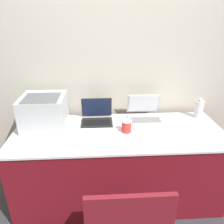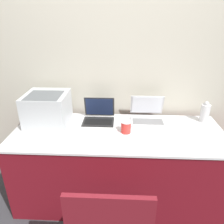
{
  "view_description": "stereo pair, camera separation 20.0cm",
  "coord_description": "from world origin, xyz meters",
  "px_view_note": "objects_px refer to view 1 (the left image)",
  "views": [
    {
      "loc": [
        -0.17,
        -1.42,
        1.77
      ],
      "look_at": [
        -0.06,
        0.41,
        0.95
      ],
      "focal_mm": 35.0,
      "sensor_mm": 36.0,
      "label": 1
    },
    {
      "loc": [
        0.03,
        -1.42,
        1.77
      ],
      "look_at": [
        -0.06,
        0.41,
        0.95
      ],
      "focal_mm": 35.0,
      "sensor_mm": 36.0,
      "label": 2
    }
  ],
  "objects_px": {
    "laptop_right": "(145,114)",
    "laptop_left": "(97,117)",
    "metal_pitcher": "(199,108)",
    "coffee_cup": "(127,126)",
    "external_keyboard": "(96,133)",
    "printer": "(44,111)"
  },
  "relations": [
    {
      "from": "laptop_right",
      "to": "metal_pitcher",
      "type": "height_order",
      "value": "laptop_right"
    },
    {
      "from": "external_keyboard",
      "to": "metal_pitcher",
      "type": "relative_size",
      "value": 1.86
    },
    {
      "from": "coffee_cup",
      "to": "external_keyboard",
      "type": "bearing_deg",
      "value": -175.55
    },
    {
      "from": "laptop_left",
      "to": "external_keyboard",
      "type": "distance_m",
      "value": 0.25
    },
    {
      "from": "printer",
      "to": "external_keyboard",
      "type": "distance_m",
      "value": 0.55
    },
    {
      "from": "laptop_left",
      "to": "laptop_right",
      "type": "bearing_deg",
      "value": 5.03
    },
    {
      "from": "printer",
      "to": "metal_pitcher",
      "type": "height_order",
      "value": "printer"
    },
    {
      "from": "laptop_left",
      "to": "laptop_right",
      "type": "height_order",
      "value": "laptop_right"
    },
    {
      "from": "printer",
      "to": "laptop_right",
      "type": "distance_m",
      "value": 1.01
    },
    {
      "from": "coffee_cup",
      "to": "laptop_left",
      "type": "bearing_deg",
      "value": 140.93
    },
    {
      "from": "laptop_right",
      "to": "external_keyboard",
      "type": "bearing_deg",
      "value": -150.15
    },
    {
      "from": "laptop_right",
      "to": "external_keyboard",
      "type": "xyz_separation_m",
      "value": [
        -0.5,
        -0.29,
        -0.04
      ]
    },
    {
      "from": "laptop_left",
      "to": "external_keyboard",
      "type": "relative_size",
      "value": 0.77
    },
    {
      "from": "printer",
      "to": "coffee_cup",
      "type": "bearing_deg",
      "value": -11.48
    },
    {
      "from": "laptop_right",
      "to": "coffee_cup",
      "type": "bearing_deg",
      "value": -129.7
    },
    {
      "from": "laptop_right",
      "to": "laptop_left",
      "type": "bearing_deg",
      "value": -174.97
    },
    {
      "from": "laptop_right",
      "to": "metal_pitcher",
      "type": "bearing_deg",
      "value": 0.21
    },
    {
      "from": "external_keyboard",
      "to": "coffee_cup",
      "type": "distance_m",
      "value": 0.29
    },
    {
      "from": "metal_pitcher",
      "to": "coffee_cup",
      "type": "bearing_deg",
      "value": -161.32
    },
    {
      "from": "laptop_right",
      "to": "coffee_cup",
      "type": "xyz_separation_m",
      "value": [
        -0.22,
        -0.27,
        0.0
      ]
    },
    {
      "from": "laptop_right",
      "to": "coffee_cup",
      "type": "height_order",
      "value": "laptop_right"
    },
    {
      "from": "external_keyboard",
      "to": "metal_pitcher",
      "type": "bearing_deg",
      "value": 15.11
    }
  ]
}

